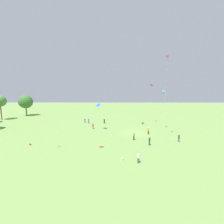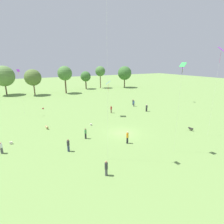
{
  "view_description": "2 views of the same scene",
  "coord_description": "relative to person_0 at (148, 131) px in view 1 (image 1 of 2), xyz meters",
  "views": [
    {
      "loc": [
        -40.24,
        5.8,
        11.11
      ],
      "look_at": [
        -1.14,
        5.99,
        5.89
      ],
      "focal_mm": 24.0,
      "sensor_mm": 36.0,
      "label": 1
    },
    {
      "loc": [
        -14.84,
        -23.57,
        11.77
      ],
      "look_at": [
        -0.67,
        2.79,
        3.13
      ],
      "focal_mm": 28.0,
      "sensor_mm": 36.0,
      "label": 2
    }
  ],
  "objects": [
    {
      "name": "kite_3",
      "position": [
        4.29,
        -5.0,
        9.73
      ],
      "size": [
        0.57,
        0.73,
        11.68
      ],
      "rotation": [
        0.0,
        0.0,
        4.05
      ],
      "color": "green",
      "rests_on": "ground_plane"
    },
    {
      "name": "dog_1",
      "position": [
        12.7,
        -1.04,
        -0.59
      ],
      "size": [
        0.43,
        0.9,
        0.58
      ],
      "rotation": [
        0.0,
        0.0,
        0.17
      ],
      "color": "black",
      "rests_on": "ground_plane"
    },
    {
      "name": "ground_plane",
      "position": [
        1.54,
        3.65,
        -0.96
      ],
      "size": [
        240.0,
        240.0,
        0.0
      ],
      "primitive_type": "plane",
      "color": "#6B8E47"
    },
    {
      "name": "person_7",
      "position": [
        14.63,
        19.56,
        -0.12
      ],
      "size": [
        0.46,
        0.46,
        1.67
      ],
      "rotation": [
        0.0,
        0.0,
        5.69
      ],
      "color": "#333D5B",
      "rests_on": "ground_plane"
    },
    {
      "name": "kite_5",
      "position": [
        -12.87,
        22.96,
        8.34
      ],
      "size": [
        0.72,
        0.63,
        10.23
      ],
      "rotation": [
        0.0,
        0.0,
        5.99
      ],
      "color": "purple",
      "rests_on": "ground_plane"
    },
    {
      "name": "kite_0",
      "position": [
        13.38,
        -3.83,
        12.1
      ],
      "size": [
        1.37,
        1.23,
        13.85
      ],
      "rotation": [
        0.0,
        0.0,
        5.81
      ],
      "color": "purple",
      "rests_on": "ground_plane"
    },
    {
      "name": "person_1",
      "position": [
        13.86,
        18.06,
        -0.1
      ],
      "size": [
        0.51,
        0.51,
        1.74
      ],
      "rotation": [
        0.0,
        0.0,
        0.96
      ],
      "color": "#4C4C51",
      "rests_on": "ground_plane"
    },
    {
      "name": "picnic_bag_0",
      "position": [
        -1.93,
        9.77,
        -0.79
      ],
      "size": [
        0.3,
        0.3,
        0.35
      ],
      "rotation": [
        0.0,
        0.0,
        3.08
      ],
      "color": "beige",
      "rests_on": "ground_plane"
    },
    {
      "name": "tree_6",
      "position": [
        31.06,
        50.24,
        5.69
      ],
      "size": [
        6.28,
        6.28,
        9.81
      ],
      "color": "brown",
      "rests_on": "ground_plane"
    },
    {
      "name": "kite_4",
      "position": [
        3.79,
        13.6,
        6.33
      ],
      "size": [
        1.46,
        1.53,
        7.83
      ],
      "rotation": [
        0.0,
        0.0,
        3.37
      ],
      "color": "blue",
      "rests_on": "ground_plane"
    },
    {
      "name": "kite_2",
      "position": [
        29.45,
        16.25,
        8.52
      ],
      "size": [
        0.96,
        0.94,
        10.09
      ],
      "rotation": [
        0.0,
        0.0,
        5.81
      ],
      "color": "purple",
      "rests_on": "ground_plane"
    },
    {
      "name": "picnic_bag_2",
      "position": [
        -8.4,
        26.88,
        -0.81
      ],
      "size": [
        0.43,
        0.43,
        0.3
      ],
      "rotation": [
        0.0,
        0.0,
        0.56
      ],
      "color": "#933833",
      "rests_on": "ground_plane"
    },
    {
      "name": "picnic_bag_1",
      "position": [
        -15.32,
        7.92,
        -0.78
      ],
      "size": [
        0.41,
        0.25,
        0.38
      ],
      "rotation": [
        0.0,
        0.0,
        3.02
      ],
      "color": "beige",
      "rests_on": "ground_plane"
    },
    {
      "name": "dog_0",
      "position": [
        -9.72,
        11.81,
        -0.58
      ],
      "size": [
        0.48,
        0.91,
        0.59
      ],
      "rotation": [
        0.0,
        0.0,
        0.23
      ],
      "color": "tan",
      "rests_on": "ground_plane"
    },
    {
      "name": "person_8",
      "position": [
        -6.19,
        -5.39,
        -0.07
      ],
      "size": [
        0.42,
        0.42,
        1.77
      ],
      "rotation": [
        0.0,
        0.0,
        4.45
      ],
      "color": "#4C4C51",
      "rests_on": "ground_plane"
    },
    {
      "name": "person_5",
      "position": [
        -8.38,
        1.73,
        -0.07
      ],
      "size": [
        0.51,
        0.51,
        1.79
      ],
      "rotation": [
        0.0,
        0.0,
        5.38
      ],
      "color": "#333D5B",
      "rests_on": "ground_plane"
    },
    {
      "name": "person_6",
      "position": [
        13.71,
        12.46,
        -0.1
      ],
      "size": [
        0.65,
        0.65,
        1.76
      ],
      "rotation": [
        0.0,
        0.0,
        2.33
      ],
      "color": "#232328",
      "rests_on": "ground_plane"
    },
    {
      "name": "person_3",
      "position": [
        -4.91,
        4.52,
        -0.08
      ],
      "size": [
        0.48,
        0.48,
        1.74
      ],
      "rotation": [
        0.0,
        0.0,
        3.8
      ],
      "color": "#232328",
      "rests_on": "ground_plane"
    },
    {
      "name": "kite_1",
      "position": [
        -4.55,
        -2.52,
        16.16
      ],
      "size": [
        0.65,
        0.7,
        19.07
      ],
      "rotation": [
        0.0,
        0.0,
        0.83
      ],
      "color": "#E54C99",
      "rests_on": "ground_plane"
    },
    {
      "name": "person_2",
      "position": [
        -16.36,
        5.4,
        -0.15
      ],
      "size": [
        0.39,
        0.39,
        1.64
      ],
      "rotation": [
        0.0,
        0.0,
        4.64
      ],
      "color": "#4C4C51",
      "rests_on": "ground_plane"
    },
    {
      "name": "person_4",
      "position": [
        5.46,
        15.42,
        -0.08
      ],
      "size": [
        0.5,
        0.5,
        1.77
      ],
      "rotation": [
        0.0,
        0.0,
        4.34
      ],
      "color": "#847056",
      "rests_on": "ground_plane"
    },
    {
      "name": "person_0",
      "position": [
        0.0,
        0.0,
        0.0
      ],
      "size": [
        0.47,
        0.47,
        1.89
      ],
      "rotation": [
        0.0,
        0.0,
        5.45
      ],
      "color": "#232328",
      "rests_on": "ground_plane"
    },
    {
      "name": "tree_5",
      "position": [
        20.45,
        54.21,
        6.59
      ],
      "size": [
        4.5,
        4.5,
        9.85
      ],
      "color": "brown",
      "rests_on": "ground_plane"
    }
  ]
}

